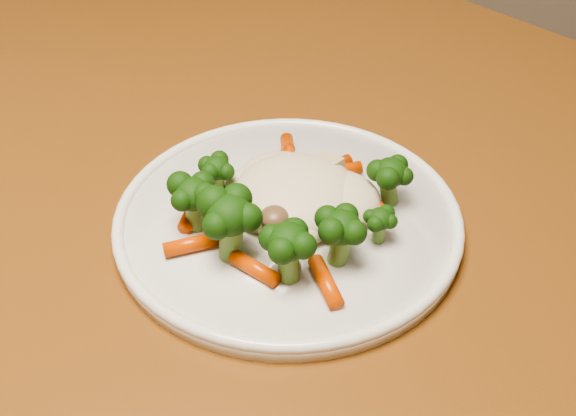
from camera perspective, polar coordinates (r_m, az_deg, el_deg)
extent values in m
cube|color=brown|center=(0.62, 4.93, -2.02)|extent=(1.51, 1.25, 0.04)
cube|color=brown|center=(1.39, -3.42, 5.10)|extent=(0.08, 0.08, 0.71)
cylinder|color=white|center=(0.59, 0.00, -1.04)|extent=(0.28, 0.28, 0.01)
ellipsoid|color=beige|center=(0.59, 0.66, 1.98)|extent=(0.12, 0.11, 0.05)
ellipsoid|color=black|center=(0.57, -7.40, 0.13)|extent=(0.05, 0.05, 0.04)
ellipsoid|color=black|center=(0.54, -4.58, -1.75)|extent=(0.06, 0.06, 0.05)
ellipsoid|color=black|center=(0.52, 0.04, -3.74)|extent=(0.05, 0.05, 0.05)
ellipsoid|color=black|center=(0.54, 4.16, -2.52)|extent=(0.05, 0.05, 0.04)
ellipsoid|color=black|center=(0.56, 7.24, -1.48)|extent=(0.03, 0.03, 0.03)
ellipsoid|color=black|center=(0.60, 8.04, 1.95)|extent=(0.04, 0.04, 0.04)
ellipsoid|color=black|center=(0.61, -5.61, 2.44)|extent=(0.04, 0.04, 0.03)
cylinder|color=#E74C05|center=(0.65, 0.02, 4.37)|extent=(0.03, 0.05, 0.01)
cylinder|color=#E74C05|center=(0.63, 3.14, 3.08)|extent=(0.03, 0.05, 0.01)
cylinder|color=#E74C05|center=(0.60, 6.80, 0.34)|extent=(0.05, 0.04, 0.01)
cylinder|color=#E74C05|center=(0.59, -7.52, -0.14)|extent=(0.02, 0.05, 0.01)
cylinder|color=#E74C05|center=(0.56, -7.61, -2.87)|extent=(0.04, 0.04, 0.01)
cylinder|color=#E74C05|center=(0.54, -2.63, -4.80)|extent=(0.04, 0.02, 0.01)
cylinder|color=#E74C05|center=(0.53, 3.00, -5.85)|extent=(0.04, 0.04, 0.01)
cylinder|color=#E74C05|center=(0.58, 3.41, 0.64)|extent=(0.03, 0.04, 0.01)
cylinder|color=#E74C05|center=(0.61, -0.17, 2.90)|extent=(0.03, 0.05, 0.01)
cylinder|color=#E74C05|center=(0.63, -0.63, 3.43)|extent=(0.02, 0.05, 0.01)
cylinder|color=#E74C05|center=(0.63, 3.96, 2.89)|extent=(0.04, 0.04, 0.01)
ellipsoid|color=brown|center=(0.58, 1.12, 1.13)|extent=(0.02, 0.02, 0.02)
ellipsoid|color=brown|center=(0.57, 2.15, 0.25)|extent=(0.02, 0.02, 0.02)
ellipsoid|color=brown|center=(0.59, -1.09, 1.75)|extent=(0.02, 0.02, 0.02)
ellipsoid|color=brown|center=(0.56, -1.04, -0.76)|extent=(0.02, 0.02, 0.02)
cube|color=beige|center=(0.62, 0.71, 3.51)|extent=(0.02, 0.02, 0.01)
cube|color=beige|center=(0.62, 3.22, 3.48)|extent=(0.03, 0.02, 0.01)
cube|color=beige|center=(0.61, -0.65, 3.34)|extent=(0.02, 0.02, 0.01)
cube|color=beige|center=(0.61, 1.50, 3.21)|extent=(0.03, 0.02, 0.01)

